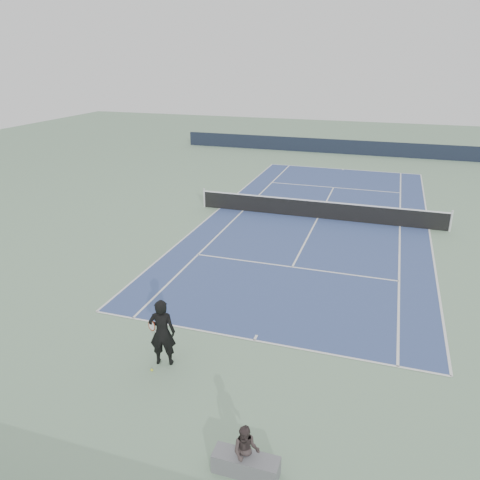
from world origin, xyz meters
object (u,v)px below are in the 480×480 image
(tennis_ball, at_px, (152,370))
(tennis_net, at_px, (318,209))
(spectator_bench, at_px, (246,458))
(tennis_player, at_px, (162,332))

(tennis_ball, bearing_deg, tennis_net, 81.02)
(tennis_net, height_order, spectator_bench, spectator_bench)
(tennis_net, bearing_deg, spectator_bench, -85.91)
(tennis_net, distance_m, tennis_ball, 14.31)
(tennis_ball, relative_size, spectator_bench, 0.05)
(tennis_net, distance_m, spectator_bench, 16.55)
(tennis_player, distance_m, spectator_bench, 4.35)
(tennis_net, height_order, tennis_ball, tennis_net)
(tennis_net, bearing_deg, tennis_ball, -98.98)
(tennis_net, distance_m, tennis_player, 13.85)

